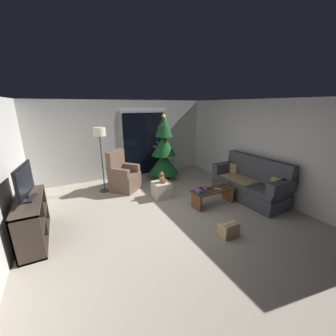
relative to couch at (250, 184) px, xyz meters
The scene contains 20 objects.
ground_plane 2.36m from the couch, behind, with size 7.00×7.00×0.00m, color #9E9384.
wall_back 4.08m from the couch, 125.47° to the left, with size 5.72×0.12×2.50m, color beige.
wall_right 1.03m from the couch, 19.61° to the left, with size 0.12×6.00×2.50m, color beige.
patio_door_frame 3.64m from the couch, 117.17° to the left, with size 1.60×0.02×2.20m, color silver.
patio_door_glass 3.62m from the couch, 117.30° to the left, with size 1.50×0.02×2.10m, color black.
couch is the anchor object (origin of this frame).
coffee_table 1.09m from the couch, behind, with size 1.10×0.40×0.41m.
remote_graphite 0.77m from the couch, 164.01° to the left, with size 0.04×0.16×0.02m, color #333338.
remote_black 1.20m from the couch, behind, with size 0.04×0.16×0.02m, color black.
remote_silver 0.99m from the couch, behind, with size 0.04×0.16×0.02m, color #ADADB2.
book_stack 1.47m from the couch, behind, with size 0.25×0.23×0.10m.
cell_phone 1.47m from the couch, behind, with size 0.07×0.14×0.01m, color black.
christmas_tree 2.74m from the couch, 119.72° to the left, with size 0.95×0.95×2.12m.
armchair 3.44m from the couch, 143.18° to the left, with size 0.97×0.97×1.13m.
floor_lamp 4.09m from the couch, 145.92° to the left, with size 0.32×0.32×1.78m.
media_shelf 4.87m from the couch, behind, with size 0.40×1.40×0.79m.
television 4.89m from the couch, behind, with size 0.25×0.84×0.61m.
ottoman 2.29m from the couch, 150.97° to the left, with size 0.44×0.44×0.41m, color #B2A893.
teddy_bear_chestnut 2.28m from the couch, 151.05° to the left, with size 0.21×0.22×0.29m.
cardboard_box_taped_mid_floor 1.92m from the couch, 148.54° to the right, with size 0.34×0.25×0.26m.
Camera 1 is at (-1.85, -3.66, 2.35)m, focal length 22.14 mm.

